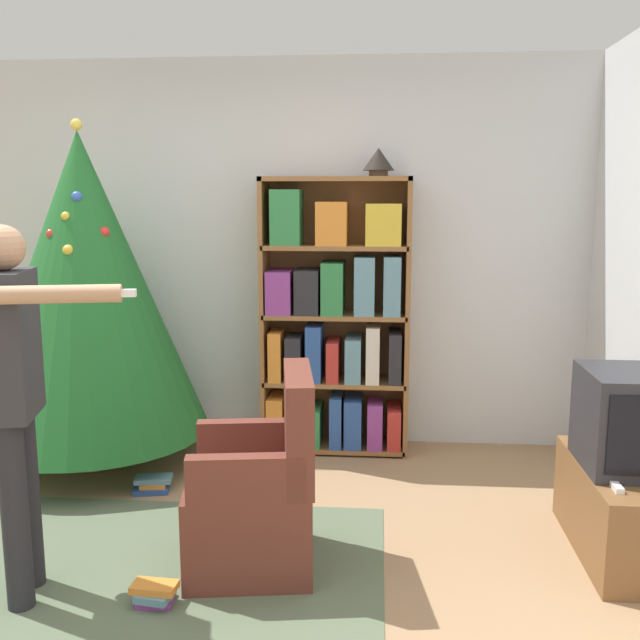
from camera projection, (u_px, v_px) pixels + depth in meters
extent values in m
plane|color=#9E7A56|center=(179.00, 594.00, 3.08)|extent=(14.00, 14.00, 0.00)
cube|color=silver|center=(257.00, 254.00, 4.91)|extent=(8.00, 0.10, 2.60)
cube|color=#56664C|center=(143.00, 578.00, 3.19)|extent=(2.16, 1.62, 0.01)
cube|color=brown|center=(265.00, 316.00, 4.74)|extent=(0.03, 0.34, 1.82)
cube|color=brown|center=(407.00, 318.00, 4.66)|extent=(0.03, 0.34, 1.82)
cube|color=brown|center=(336.00, 179.00, 4.55)|extent=(0.97, 0.34, 0.03)
cube|color=brown|center=(337.00, 313.00, 4.86)|extent=(0.97, 0.01, 1.82)
cube|color=brown|center=(335.00, 444.00, 4.85)|extent=(0.94, 0.34, 0.03)
cube|color=orange|center=(277.00, 419.00, 4.82)|extent=(0.11, 0.28, 0.33)
cube|color=gold|center=(295.00, 418.00, 4.82)|extent=(0.09, 0.30, 0.33)
cube|color=#2D7A42|center=(315.00, 424.00, 4.82)|extent=(0.08, 0.31, 0.26)
cube|color=#284C93|center=(336.00, 419.00, 4.78)|extent=(0.08, 0.27, 0.34)
cube|color=#284C93|center=(353.00, 421.00, 4.77)|extent=(0.11, 0.26, 0.33)
cube|color=#843889|center=(375.00, 423.00, 4.76)|extent=(0.10, 0.25, 0.31)
cube|color=#B22D28|center=(394.00, 426.00, 4.77)|extent=(0.09, 0.29, 0.27)
cube|color=brown|center=(335.00, 381.00, 4.77)|extent=(0.94, 0.34, 0.03)
cube|color=orange|center=(277.00, 355.00, 4.73)|extent=(0.08, 0.24, 0.33)
cube|color=#232328|center=(295.00, 357.00, 4.73)|extent=(0.10, 0.25, 0.30)
cube|color=#284C93|center=(315.00, 352.00, 4.73)|extent=(0.10, 0.29, 0.37)
cube|color=#B22D28|center=(333.00, 360.00, 4.72)|extent=(0.08, 0.29, 0.27)
cube|color=#5B899E|center=(353.00, 358.00, 4.72)|extent=(0.10, 0.31, 0.29)
cube|color=beige|center=(373.00, 353.00, 4.69)|extent=(0.09, 0.27, 0.37)
cube|color=#232328|center=(395.00, 356.00, 4.69)|extent=(0.08, 0.30, 0.33)
cube|color=brown|center=(335.00, 315.00, 4.70)|extent=(0.94, 0.34, 0.03)
cube|color=#843889|center=(281.00, 291.00, 4.69)|extent=(0.16, 0.31, 0.28)
cube|color=#232328|center=(308.00, 291.00, 4.66)|extent=(0.16, 0.28, 0.29)
cube|color=#2D7A42|center=(333.00, 287.00, 4.66)|extent=(0.14, 0.32, 0.34)
cube|color=#5B899E|center=(365.00, 285.00, 4.61)|extent=(0.13, 0.27, 0.38)
cube|color=#5B899E|center=(392.00, 286.00, 4.58)|extent=(0.11, 0.24, 0.38)
cube|color=brown|center=(336.00, 247.00, 4.62)|extent=(0.94, 0.34, 0.03)
cube|color=#2D7A42|center=(287.00, 217.00, 4.57)|extent=(0.19, 0.25, 0.35)
cube|color=orange|center=(332.00, 223.00, 4.58)|extent=(0.20, 0.29, 0.28)
cube|color=gold|center=(383.00, 224.00, 4.56)|extent=(0.22, 0.31, 0.26)
cube|color=brown|center=(621.00, 510.00, 3.40)|extent=(0.41, 0.89, 0.43)
cube|color=#28282D|center=(628.00, 420.00, 3.32)|extent=(0.41, 0.47, 0.47)
cube|color=white|center=(616.00, 486.00, 3.11)|extent=(0.04, 0.12, 0.02)
cylinder|color=#4C3323|center=(95.00, 455.00, 4.58)|extent=(0.36, 0.36, 0.10)
cylinder|color=brown|center=(94.00, 439.00, 4.56)|extent=(0.08, 0.08, 0.12)
cone|color=#1E6028|center=(85.00, 285.00, 4.40)|extent=(1.46, 1.46, 1.87)
sphere|color=silver|center=(35.00, 280.00, 4.14)|extent=(0.05, 0.05, 0.05)
sphere|color=#B74C93|center=(28.00, 372.00, 4.77)|extent=(0.06, 0.06, 0.06)
sphere|color=#335BB2|center=(77.00, 197.00, 4.16)|extent=(0.06, 0.06, 0.06)
sphere|color=gold|center=(68.00, 250.00, 4.10)|extent=(0.06, 0.06, 0.06)
sphere|color=red|center=(104.00, 232.00, 4.20)|extent=(0.06, 0.06, 0.06)
sphere|color=gold|center=(141.00, 323.00, 4.84)|extent=(0.05, 0.05, 0.05)
sphere|color=#335BB2|center=(148.00, 334.00, 4.86)|extent=(0.06, 0.06, 0.06)
sphere|color=red|center=(56.00, 225.00, 4.42)|extent=(0.06, 0.06, 0.06)
sphere|color=red|center=(51.00, 234.00, 4.15)|extent=(0.05, 0.05, 0.05)
sphere|color=gold|center=(66.00, 216.00, 4.14)|extent=(0.05, 0.05, 0.05)
sphere|color=#E5CC4C|center=(76.00, 124.00, 4.23)|extent=(0.07, 0.07, 0.07)
cube|color=brown|center=(249.00, 522.00, 3.29)|extent=(0.64, 0.64, 0.42)
cube|color=brown|center=(298.00, 425.00, 3.22)|extent=(0.20, 0.57, 0.50)
cube|color=brown|center=(250.00, 440.00, 3.47)|extent=(0.51, 0.15, 0.20)
cube|color=brown|center=(246.00, 479.00, 3.00)|extent=(0.51, 0.15, 0.20)
cylinder|color=#232328|center=(27.00, 499.00, 3.09)|extent=(0.11, 0.11, 0.80)
cylinder|color=#232328|center=(15.00, 517.00, 2.91)|extent=(0.11, 0.11, 0.80)
cube|color=#2D2D33|center=(9.00, 345.00, 2.88)|extent=(0.25, 0.35, 0.60)
cylinder|color=tan|center=(23.00, 342.00, 3.08)|extent=(0.07, 0.07, 0.48)
cylinder|color=tan|center=(56.00, 294.00, 2.68)|extent=(0.48, 0.17, 0.07)
cube|color=white|center=(121.00, 293.00, 2.71)|extent=(0.12, 0.06, 0.03)
sphere|color=tan|center=(2.00, 248.00, 2.81)|extent=(0.18, 0.18, 0.18)
cylinder|color=#473828|center=(378.00, 174.00, 4.52)|extent=(0.12, 0.12, 0.04)
cone|color=black|center=(379.00, 159.00, 4.51)|extent=(0.20, 0.20, 0.14)
cube|color=#284C93|center=(152.00, 488.00, 4.15)|extent=(0.23, 0.19, 0.03)
cube|color=orange|center=(154.00, 483.00, 4.16)|extent=(0.17, 0.18, 0.02)
cube|color=#5B899E|center=(154.00, 479.00, 4.15)|extent=(0.23, 0.15, 0.03)
cube|color=#843889|center=(156.00, 600.00, 3.00)|extent=(0.15, 0.13, 0.03)
cube|color=#5B899E|center=(154.00, 595.00, 2.98)|extent=(0.16, 0.14, 0.03)
cube|color=orange|center=(154.00, 587.00, 2.98)|extent=(0.19, 0.12, 0.03)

